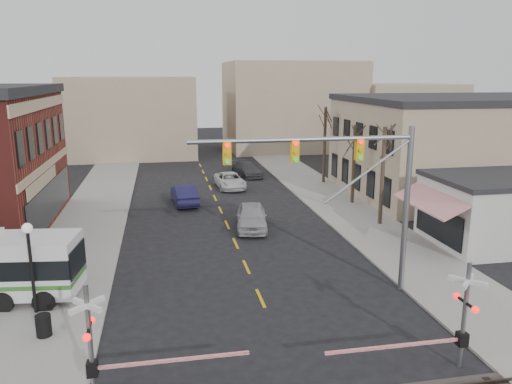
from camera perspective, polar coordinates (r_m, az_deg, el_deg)
ground at (r=22.25m, az=1.56°, el=-14.24°), size 160.00×160.00×0.00m
sidewalk_west at (r=40.92m, az=-17.76°, el=-1.83°), size 5.00×60.00×0.12m
sidewalk_east at (r=42.84m, az=8.31°, el=-0.67°), size 5.00×60.00×0.12m
tan_building at (r=47.62m, az=22.92°, el=4.97°), size 20.30×15.30×8.50m
awning_shop at (r=34.13m, az=26.03°, el=-1.85°), size 9.74×6.20×4.30m
tree_east_a at (r=35.23m, az=14.25°, el=1.76°), size 0.28×0.28×6.75m
tree_east_b at (r=40.80m, az=11.10°, el=3.14°), size 0.28×0.28×6.30m
tree_east_c at (r=48.22m, az=7.84°, el=5.33°), size 0.28×0.28×7.20m
traffic_signal_mast at (r=23.08m, az=10.82°, el=1.75°), size 10.33×0.30×8.00m
rr_crossing_west at (r=17.24m, az=-16.95°, el=-16.15°), size 5.60×1.36×4.00m
rr_crossing_east at (r=19.30m, az=21.61°, el=-13.21°), size 5.60×1.36×4.00m
street_lamp at (r=23.42m, az=-24.48°, el=-5.93°), size 0.44×0.44×4.07m
trash_bin at (r=22.17m, az=-23.11°, el=-13.85°), size 0.60×0.60×0.89m
car_a at (r=33.99m, az=-0.50°, el=-2.82°), size 2.80×5.29×1.71m
car_b at (r=40.83m, az=-8.18°, el=-0.25°), size 2.18×5.13×1.64m
car_c at (r=46.29m, az=-3.02°, el=1.32°), size 2.67×5.20×1.40m
car_d at (r=51.71m, az=-1.01°, el=2.62°), size 3.10×5.27×1.43m
pedestrian_near at (r=25.56m, az=-22.98°, el=-9.23°), size 0.49×0.66×1.66m
pedestrian_far at (r=28.44m, az=-24.25°, el=-6.86°), size 1.14×1.15×1.88m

